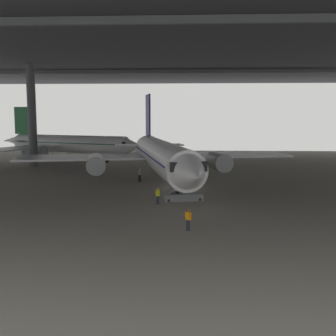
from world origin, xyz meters
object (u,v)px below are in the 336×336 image
Objects in this scene: airplane_main at (161,156)px; boarding_stairs at (184,193)px; crew_worker_near_nose at (188,218)px; baggage_tug at (202,168)px; crew_worker_by_stairs at (158,195)px; airplane_distant at (67,144)px.

airplane_main reaches higher than boarding_stairs.
baggage_tug is at bearing 86.35° from crew_worker_near_nose.
airplane_main is at bearing 106.06° from boarding_stairs.
crew_worker_near_nose is at bearing -72.12° from crew_worker_by_stairs.
airplane_main is at bearing 92.00° from crew_worker_by_stairs.
airplane_distant reaches higher than crew_worker_by_stairs.
baggage_tug is at bearing 83.29° from boarding_stairs.
airplane_distant is at bearing 115.73° from crew_worker_near_nose.
airplane_main reaches higher than crew_worker_near_nose.
baggage_tug is at bearing 78.16° from crew_worker_by_stairs.
crew_worker_near_nose is 9.54m from crew_worker_by_stairs.
crew_worker_near_nose is 33.22m from baggage_tug.
crew_worker_by_stairs is at bearing -62.57° from airplane_distant.
airplane_distant is at bearing 117.43° from crew_worker_by_stairs.
crew_worker_by_stairs is (0.44, -12.45, -2.56)m from airplane_main.
boarding_stairs is 21.92m from baggage_tug.
airplane_distant is at bearing 149.28° from baggage_tug.
crew_worker_near_nose is 0.67× the size of baggage_tug.
airplane_main reaches higher than airplane_distant.
boarding_stairs is at bearing 92.24° from crew_worker_near_nose.
boarding_stairs reaches higher than crew_worker_near_nose.
airplane_main is 22.43× the size of crew_worker_by_stairs.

